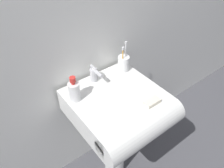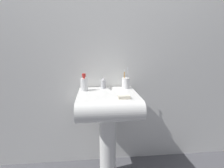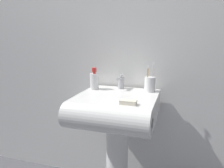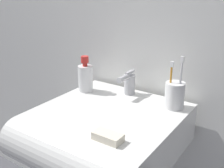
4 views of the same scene
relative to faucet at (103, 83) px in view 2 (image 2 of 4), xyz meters
The scene contains 7 objects.
wall_back 0.37m from the faucet, 76.94° to the left, with size 5.00×0.05×2.40m, color silver.
sink_pedestal 0.55m from the faucet, 81.74° to the right, with size 0.15×0.15×0.64m, color white.
sink_basin 0.26m from the faucet, 83.80° to the right, with size 0.50×0.54×0.15m.
faucet is the anchor object (origin of this frame).
toothbrush_cup 0.21m from the faucet, ahead, with size 0.07×0.07×0.20m.
soap_bottle 0.19m from the faucet, 158.32° to the right, with size 0.06×0.06×0.15m.
bar_soap 0.37m from the faucet, 68.50° to the right, with size 0.09×0.05×0.02m, color silver.
Camera 2 is at (-0.11, -1.41, 1.18)m, focal length 28.00 mm.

